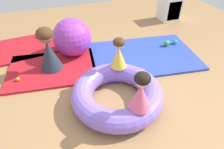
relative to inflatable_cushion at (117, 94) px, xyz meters
name	(u,v)px	position (x,y,z in m)	size (l,w,h in m)	color
ground_plane	(117,94)	(0.05, 0.12, -0.14)	(8.00, 8.00, 0.00)	#9E7549
gym_mat_near_left	(143,55)	(0.85, 0.91, -0.12)	(1.90, 1.27, 0.04)	#2D47B7
gym_mat_near_right	(33,46)	(-1.03, 1.94, -0.12)	(1.26, 0.97, 0.04)	#B21923
gym_mat_front	(53,69)	(-0.75, 1.05, -0.12)	(1.42, 1.01, 0.04)	#B21923
inflatable_cushion	(117,94)	(0.00, 0.00, 0.00)	(1.23, 1.23, 0.28)	#8466E0
child_in_pink	(141,92)	(0.11, -0.42, 0.38)	(0.31, 0.31, 0.48)	#E5608E
child_in_yellow	(119,53)	(0.17, 0.40, 0.37)	(0.33, 0.33, 0.46)	yellow
adult_seated	(48,50)	(-0.75, 1.05, 0.24)	(0.51, 0.51, 0.71)	#232D3D
play_ball_teal	(175,42)	(1.63, 1.05, -0.06)	(0.09, 0.09, 0.09)	teal
play_ball_blue	(142,70)	(0.59, 0.44, -0.07)	(0.07, 0.07, 0.07)	blue
play_ball_orange	(18,79)	(-1.28, 0.88, -0.07)	(0.06, 0.06, 0.06)	orange
play_ball_red	(38,36)	(-0.92, 2.26, -0.07)	(0.07, 0.07, 0.07)	red
play_ball_green	(167,43)	(1.43, 1.04, -0.05)	(0.11, 0.11, 0.11)	green
exercise_ball_large	(72,38)	(-0.31, 1.41, 0.20)	(0.68, 0.68, 0.68)	purple
storage_cube	(170,9)	(2.24, 2.24, 0.14)	(0.44, 0.44, 0.56)	white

